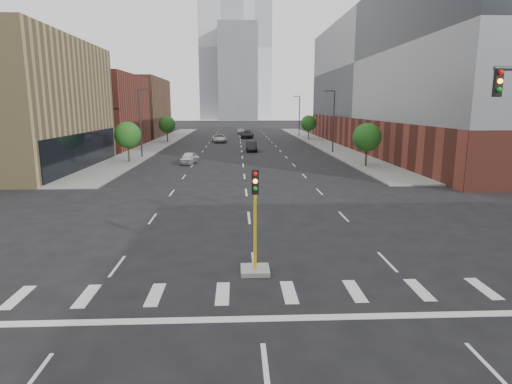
{
  "coord_description": "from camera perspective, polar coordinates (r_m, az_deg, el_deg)",
  "views": [
    {
      "loc": [
        -0.71,
        -7.94,
        6.88
      ],
      "look_at": [
        0.25,
        13.74,
        2.5
      ],
      "focal_mm": 30.0,
      "sensor_mm": 36.0,
      "label": 1
    }
  ],
  "objects": [
    {
      "name": "building_right_main",
      "position": [
        74.47,
        22.06,
        13.78
      ],
      "size": [
        24.0,
        70.0,
        22.0
      ],
      "color": "brown",
      "rests_on": "ground"
    },
    {
      "name": "building_left_far_a",
      "position": [
        78.65,
        -22.82,
        9.9
      ],
      "size": [
        20.0,
        22.0,
        12.0
      ],
      "primitive_type": "cube",
      "color": "brown",
      "rests_on": "ground"
    },
    {
      "name": "tree_right_far",
      "position": [
        89.23,
        7.03,
        9.09
      ],
      "size": [
        3.2,
        3.2,
        4.85
      ],
      "color": "#382619",
      "rests_on": "ground"
    },
    {
      "name": "tree_left_far",
      "position": [
        84.07,
        -11.78,
        8.8
      ],
      "size": [
        3.2,
        3.2,
        4.85
      ],
      "color": "#382619",
      "rests_on": "ground"
    },
    {
      "name": "streetlight_left",
      "position": [
        59.35,
        -15.1,
        9.22
      ],
      "size": [
        1.6,
        0.22,
        9.07
      ],
      "color": "#2D2D30",
      "rests_on": "ground"
    },
    {
      "name": "car_deep_right",
      "position": [
        92.99,
        -1.19,
        7.67
      ],
      "size": [
        3.19,
        5.92,
        1.63
      ],
      "primitive_type": "imported",
      "rotation": [
        0.0,
        0.0,
        -0.17
      ],
      "color": "black",
      "rests_on": "ground"
    },
    {
      "name": "tower_right",
      "position": [
        270.19,
        -0.27,
        18.46
      ],
      "size": [
        20.0,
        20.0,
        80.0
      ],
      "primitive_type": "cube",
      "color": "#B2B7BC",
      "rests_on": "ground"
    },
    {
      "name": "car_distant",
      "position": [
        107.56,
        -2.03,
        8.13
      ],
      "size": [
        2.03,
        4.41,
        1.47
      ],
      "primitive_type": "imported",
      "rotation": [
        0.0,
        0.0,
        0.07
      ],
      "color": "#9D9CA1",
      "rests_on": "ground"
    },
    {
      "name": "car_mid_right",
      "position": [
        66.07,
        -0.62,
        6.11
      ],
      "size": [
        1.66,
        4.71,
        1.55
      ],
      "primitive_type": "imported",
      "rotation": [
        0.0,
        0.0,
        0.01
      ],
      "color": "black",
      "rests_on": "ground"
    },
    {
      "name": "tower_left",
      "position": [
        229.79,
        -4.58,
        18.41
      ],
      "size": [
        22.0,
        22.0,
        70.0
      ],
      "primitive_type": "cube",
      "color": "#B2B7BC",
      "rests_on": "ground"
    },
    {
      "name": "building_left_far_b",
      "position": [
        103.47,
        -17.87,
        10.67
      ],
      "size": [
        20.0,
        24.0,
        13.0
      ],
      "primitive_type": "cube",
      "color": "brown",
      "rests_on": "ground"
    },
    {
      "name": "car_near_left",
      "position": [
        52.53,
        -8.96,
        4.51
      ],
      "size": [
        2.13,
        4.22,
        1.38
      ],
      "primitive_type": "imported",
      "rotation": [
        0.0,
        0.0,
        -0.13
      ],
      "color": "silver",
      "rests_on": "ground"
    },
    {
      "name": "tree_left_near",
      "position": [
        54.7,
        -16.74,
        7.28
      ],
      "size": [
        3.2,
        3.2,
        4.85
      ],
      "color": "#382619",
      "rests_on": "ground"
    },
    {
      "name": "streetlight_right_a",
      "position": [
        64.54,
        10.24,
        9.58
      ],
      "size": [
        1.6,
        0.22,
        9.07
      ],
      "color": "#2D2D30",
      "rests_on": "ground"
    },
    {
      "name": "sidewalk_right_far",
      "position": [
        83.71,
        8.34,
        6.63
      ],
      "size": [
        5.0,
        92.0,
        0.15
      ],
      "primitive_type": "cube",
      "color": "gray",
      "rests_on": "ground"
    },
    {
      "name": "sidewalk_left_far",
      "position": [
        83.46,
        -12.48,
        6.47
      ],
      "size": [
        5.0,
        92.0,
        0.15
      ],
      "primitive_type": "cube",
      "color": "gray",
      "rests_on": "ground"
    },
    {
      "name": "tower_mid",
      "position": [
        208.49,
        -2.43,
        15.57
      ],
      "size": [
        18.0,
        18.0,
        44.0
      ],
      "primitive_type": "cube",
      "color": "slate",
      "rests_on": "ground"
    },
    {
      "name": "median_traffic_signal",
      "position": [
        17.93,
        -0.13,
        -7.83
      ],
      "size": [
        1.2,
        1.2,
        4.4
      ],
      "color": "#999993",
      "rests_on": "ground"
    },
    {
      "name": "car_far_left",
      "position": [
        82.99,
        -4.94,
        7.15
      ],
      "size": [
        3.24,
        5.83,
        1.54
      ],
      "primitive_type": "imported",
      "rotation": [
        0.0,
        0.0,
        0.13
      ],
      "color": "silver",
      "rests_on": "ground"
    },
    {
      "name": "tree_right_near",
      "position": [
        50.27,
        14.59,
        7.07
      ],
      "size": [
        3.2,
        3.2,
        4.85
      ],
      "color": "#382619",
      "rests_on": "ground"
    },
    {
      "name": "streetlight_right_b",
      "position": [
        98.97,
        5.75,
        10.28
      ],
      "size": [
        1.6,
        0.22,
        9.07
      ],
      "color": "#2D2D30",
      "rests_on": "ground"
    }
  ]
}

